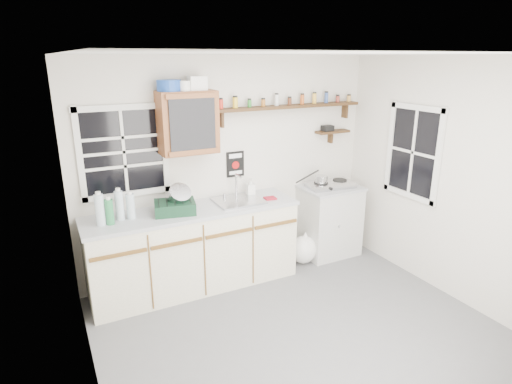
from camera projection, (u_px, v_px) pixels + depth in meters
room at (307, 208)px, 3.63m from camera, size 3.64×3.24×2.54m
main_cabinet at (195, 248)px, 4.72m from camera, size 2.31×0.63×0.92m
right_cabinet at (329, 220)px, 5.54m from camera, size 0.73×0.57×0.91m
sink at (238, 201)px, 4.82m from camera, size 0.52×0.44×0.29m
upper_cabinet at (188, 123)px, 4.45m from camera, size 0.60×0.32×0.65m
upper_cabinet_clutter at (180, 85)px, 4.30m from camera, size 0.51×0.24×0.14m
spice_shelf at (288, 106)px, 5.02m from camera, size 1.91×0.18×0.35m
secondary_shelf at (331, 131)px, 5.42m from camera, size 0.45×0.16×0.24m
warning_sign at (235, 164)px, 4.99m from camera, size 0.22×0.02×0.30m
window_back at (124, 152)px, 4.37m from camera, size 0.93×0.03×0.98m
window_right at (413, 152)px, 4.82m from camera, size 0.03×0.78×1.08m
water_bottles at (114, 208)px, 4.18m from camera, size 0.38×0.16×0.34m
dish_rack at (176, 204)px, 4.45m from camera, size 0.47×0.40×0.31m
soap_bottle at (251, 187)px, 5.00m from camera, size 0.10×0.11×0.21m
rag at (270, 198)px, 4.90m from camera, size 0.14×0.12×0.02m
hotplate at (330, 184)px, 5.37m from camera, size 0.61×0.37×0.08m
saucepan at (321, 179)px, 5.28m from camera, size 0.38×0.19×0.16m
trash_bag at (304, 249)px, 5.34m from camera, size 0.38×0.34×0.43m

